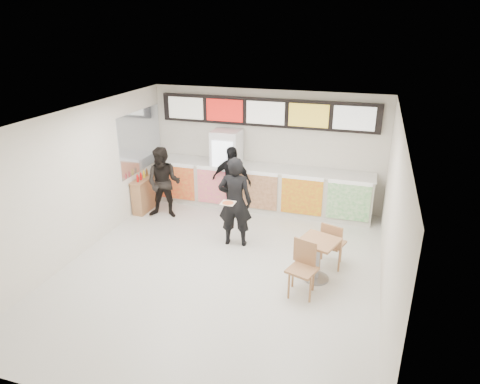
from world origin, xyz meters
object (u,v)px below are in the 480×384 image
at_px(drinks_fridge, 227,168).
at_px(cafe_table, 318,252).
at_px(customer_main, 235,202).
at_px(service_counter, 261,188).
at_px(condiment_ledge, 143,195).
at_px(customer_left, 164,183).
at_px(customer_mid, 231,181).

distance_m(drinks_fridge, cafe_table, 4.02).
height_order(drinks_fridge, customer_main, drinks_fridge).
height_order(service_counter, drinks_fridge, drinks_fridge).
bearing_deg(condiment_ledge, customer_left, -12.02).
bearing_deg(drinks_fridge, customer_left, -135.55).
bearing_deg(drinks_fridge, service_counter, -0.99).
distance_m(customer_mid, cafe_table, 3.40).
xyz_separation_m(customer_main, condiment_ledge, (-2.76, 0.98, -0.55)).
bearing_deg(customer_mid, cafe_table, -36.78).
relative_size(service_counter, cafe_table, 3.21).
bearing_deg(customer_main, condiment_ledge, -28.57).
relative_size(service_counter, customer_left, 3.14).
height_order(customer_main, condiment_ledge, customer_main).
height_order(customer_mid, cafe_table, customer_mid).
distance_m(customer_left, customer_mid, 1.65).
xyz_separation_m(customer_main, customer_mid, (-0.56, 1.46, -0.11)).
xyz_separation_m(service_counter, customer_left, (-2.15, -1.17, 0.31)).
xyz_separation_m(cafe_table, condiment_ledge, (-4.65, 1.84, -0.13)).
bearing_deg(cafe_table, service_counter, 141.03).
bearing_deg(drinks_fridge, customer_main, -66.53).
height_order(customer_mid, condiment_ledge, customer_mid).
bearing_deg(drinks_fridge, customer_mid, -60.75).
relative_size(customer_main, customer_left, 1.12).
bearing_deg(cafe_table, condiment_ledge, 176.89).
height_order(customer_left, customer_mid, customer_left).
relative_size(service_counter, customer_mid, 3.15).
distance_m(service_counter, condiment_ledge, 3.00).
relative_size(service_counter, customer_main, 2.81).
height_order(drinks_fridge, cafe_table, drinks_fridge).
relative_size(cafe_table, condiment_ledge, 1.68).
bearing_deg(customer_main, drinks_fridge, -75.63).
xyz_separation_m(service_counter, condiment_ledge, (-2.82, -1.03, -0.13)).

